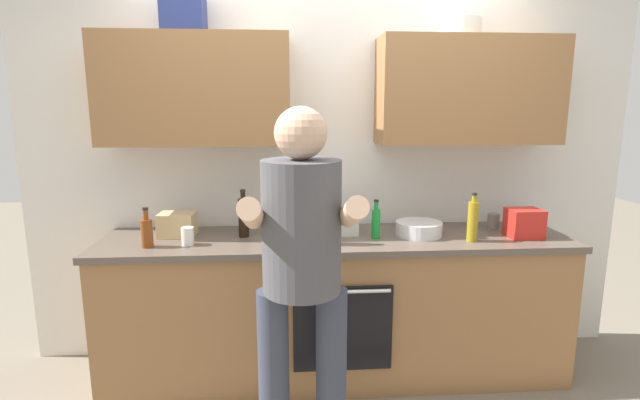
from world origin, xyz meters
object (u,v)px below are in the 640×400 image
Objects in this scene: person_standing at (302,267)px; bottle_soda at (376,222)px; grocery_bag_crisps at (524,223)px; grocery_bag_bread at (177,225)px; mixing_bowl at (419,228)px; bottle_oil at (473,221)px; cup_coffee at (188,236)px; bottle_juice at (330,224)px; grocery_bag_produce at (338,223)px; cup_stoneware at (493,221)px; bottle_water at (277,214)px; bottle_vinegar at (147,232)px; bottle_soy at (244,217)px.

bottle_soda is (0.47, 0.77, 0.00)m from person_standing.
person_standing reaches higher than grocery_bag_crisps.
grocery_bag_bread is (-1.20, 0.13, -0.03)m from bottle_soda.
bottle_oil is at bearing -28.95° from mixing_bowl.
grocery_bag_bread reaches higher than cup_coffee.
grocery_bag_produce is (0.07, 0.22, -0.05)m from bottle_juice.
cup_coffee is 1.08× the size of cup_stoneware.
grocery_bag_crisps is at bearing -7.77° from grocery_bag_produce.
bottle_soda reaches higher than cup_stoneware.
mixing_bowl is at bearing 151.05° from bottle_oil.
bottle_soda reaches higher than mixing_bowl.
bottle_water is 0.53m from cup_coffee.
person_standing reaches higher than bottle_water.
bottle_soda is 2.47× the size of cup_stoneware.
mixing_bowl is 1.46× the size of grocery_bag_crisps.
cup_stoneware is at bearing 7.65° from cup_coffee.
bottle_oil reaches higher than cup_coffee.
bottle_vinegar is (-1.03, 0.02, -0.03)m from bottle_juice.
grocery_bag_bread is (-2.01, -0.06, 0.02)m from cup_stoneware.
bottle_oil is at bearing -169.25° from grocery_bag_crisps.
grocery_bag_bread is at bearing 174.18° from bottle_soy.
bottle_oil is at bearing -0.33° from bottle_vinegar.
grocery_bag_crisps is at bearing 3.48° from bottle_juice.
bottle_water reaches higher than bottle_vinegar.
grocery_bag_bread is at bearing 178.87° from grocery_bag_produce.
mixing_bowl is at bearing -7.60° from grocery_bag_produce.
mixing_bowl is (-0.54, -0.14, -0.01)m from cup_stoneware.
bottle_oil is at bearing -8.29° from bottle_soy.
bottle_juice is 1.03× the size of mixing_bowl.
bottle_juice is 0.59m from mixing_bowl.
grocery_bag_crisps is at bearing 10.75° from bottle_oil.
bottle_oil reaches higher than cup_stoneware.
bottle_water is 0.59m from bottle_soda.
bottle_vinegar is 2.22m from grocery_bag_crisps.
bottle_water reaches higher than grocery_bag_crisps.
bottle_oil is 2.78× the size of cup_coffee.
bottle_soy is 1.28× the size of bottle_vinegar.
bottle_soda is 0.98× the size of grocery_bag_produce.
cup_coffee is at bearing 7.20° from bottle_vinegar.
bottle_oil is at bearing -7.72° from grocery_bag_bread.
bottle_soda is 0.29m from mixing_bowl.
mixing_bowl is (0.87, -0.01, -0.10)m from bottle_water.
bottle_oil is at bearing -1.33° from cup_coffee.
grocery_bag_produce is 1.13m from grocery_bag_crisps.
cup_coffee is 0.53× the size of grocery_bag_crisps.
grocery_bag_produce is 1.13× the size of grocery_bag_bread.
bottle_juice is 1.01× the size of bottle_oil.
person_standing is 1.56m from grocery_bag_crisps.
cup_coffee is at bearing -179.21° from grocery_bag_crisps.
bottle_juice is 0.35m from bottle_water.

